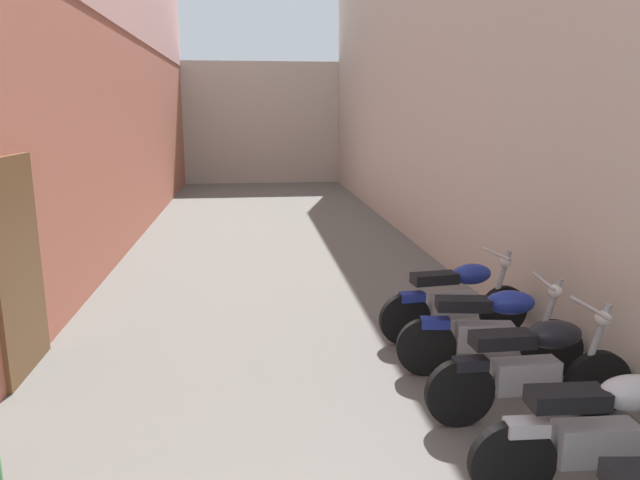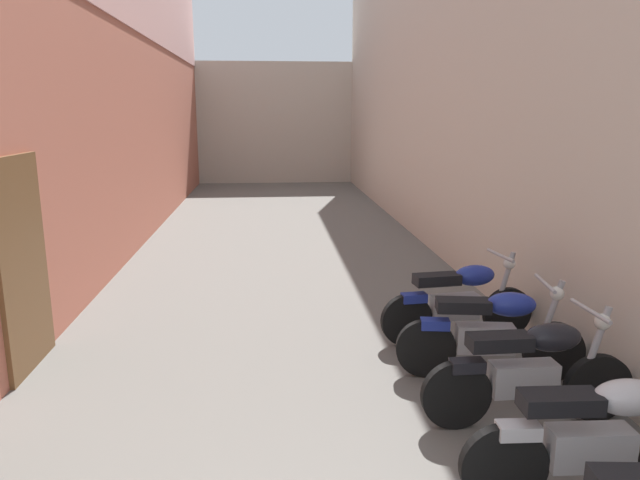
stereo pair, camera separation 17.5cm
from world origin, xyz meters
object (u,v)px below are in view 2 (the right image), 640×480
Objects in this scene: motorcycle_fifth at (492,331)px; motorcycle_sixth at (459,300)px; motorcycle_third at (599,436)px; motorcycle_fourth at (531,369)px.

motorcycle_fifth is 0.98m from motorcycle_sixth.
motorcycle_third is 1.01× the size of motorcycle_fifth.
motorcycle_third is at bearing -90.00° from motorcycle_fourth.
motorcycle_fifth and motorcycle_sixth have the same top height.
motorcycle_third is 1.04m from motorcycle_fourth.
motorcycle_third is 1.00× the size of motorcycle_sixth.
motorcycle_fifth is at bearing 90.00° from motorcycle_third.
motorcycle_sixth is at bearing 90.00° from motorcycle_fourth.
motorcycle_third is 1.00× the size of motorcycle_fourth.
motorcycle_third and motorcycle_sixth have the same top height.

